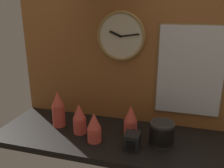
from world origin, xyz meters
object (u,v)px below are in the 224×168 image
Objects in this scene: cup_stack_center_left at (79,119)px; napkin_dispenser at (132,141)px; menu_board at (190,72)px; cup_stack_center_right at (131,121)px; cup_stack_left at (58,109)px; wall_clock at (121,36)px; cup_stack_center at (94,127)px; bowl_stack_right at (162,133)px.

napkin_dispenser is at bearing -13.03° from cup_stack_center_left.
cup_stack_center_right is at bearing -148.45° from menu_board.
napkin_dispenser is (-0.30, -0.36, -0.35)m from menu_board.
menu_board is at bearing 14.51° from cup_stack_left.
wall_clock is (0.39, 0.21, 0.49)m from cup_stack_left.
cup_stack_center is 0.71m from menu_board.
cup_stack_center_right is 0.50m from menu_board.
cup_stack_center_right is 0.16m from napkin_dispenser.
menu_board reaches higher than cup_stack_center.
cup_stack_left is 0.92m from menu_board.
bowl_stack_right is 0.19m from napkin_dispenser.
cup_stack_center is 0.34m from cup_stack_left.
menu_board is at bearing 49.98° from napkin_dispenser.
cup_stack_center_right is 0.56m from wall_clock.
cup_stack_center_left is 0.78m from menu_board.
bowl_stack_right is 0.68m from wall_clock.
wall_clock is 3.32× the size of napkin_dispenser.
cup_stack_center_right is (0.20, 0.14, 0.01)m from cup_stack_center.
menu_board is (0.46, 0.01, -0.21)m from wall_clock.
bowl_stack_right is (0.71, -0.05, -0.05)m from cup_stack_left.
menu_board reaches higher than cup_stack_center_right.
cup_stack_center reaches higher than bowl_stack_right.
menu_board reaches higher than cup_stack_left.
wall_clock is (0.08, 0.34, 0.52)m from cup_stack_center.
wall_clock is at bearing 76.83° from cup_stack_center.
cup_stack_center_left is at bearing -128.48° from wall_clock.
cup_stack_center is at bearing 177.24° from napkin_dispenser.
cup_stack_center is 0.15m from cup_stack_center_left.
napkin_dispenser is (0.24, -0.01, -0.05)m from cup_stack_center.
menu_board reaches higher than bowl_stack_right.
bowl_stack_right is at bearing -38.69° from wall_clock.
menu_board is 0.59m from napkin_dispenser.
cup_stack_center_left is 0.33× the size of menu_board.
cup_stack_left reaches higher than bowl_stack_right.
cup_stack_left is 1.25× the size of cup_stack_center_left.
wall_clock is 0.51m from menu_board.
menu_board is at bearing 1.10° from wall_clock.
wall_clock reaches higher than bowl_stack_right.
bowl_stack_right is at bearing 10.77° from cup_stack_center.
cup_stack_center_left is 1.38× the size of bowl_stack_right.
napkin_dispenser is at bearing -13.99° from cup_stack_left.
cup_stack_left is at bearing -178.79° from cup_stack_center_right.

